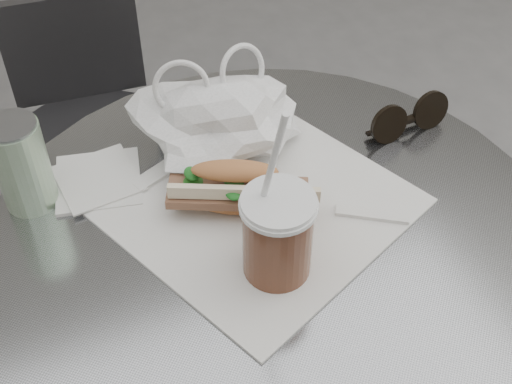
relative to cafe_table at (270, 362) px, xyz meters
name	(u,v)px	position (x,y,z in m)	size (l,w,h in m)	color
cafe_table	(270,362)	(0.00, 0.00, 0.00)	(0.76, 0.76, 0.74)	slate
chair_far	(101,175)	(-0.09, 0.68, -0.16)	(0.36, 0.38, 0.69)	#313033
sandwich_paper	(262,207)	(0.02, 0.07, 0.28)	(0.34, 0.32, 0.00)	white
banh_mi	(237,189)	(-0.01, 0.08, 0.31)	(0.24, 0.18, 0.08)	#C77D4B
iced_coffee	(277,235)	(-0.01, -0.03, 0.34)	(0.09, 0.09, 0.26)	brown
sunglasses	(408,119)	(0.28, 0.12, 0.30)	(0.13, 0.03, 0.06)	black
plastic_bag	(220,121)	(0.01, 0.19, 0.33)	(0.22, 0.17, 0.11)	white
napkin_stack	(98,180)	(-0.17, 0.21, 0.28)	(0.14, 0.14, 0.01)	white
drink_can	(22,164)	(-0.26, 0.21, 0.34)	(0.07, 0.07, 0.13)	#598F53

